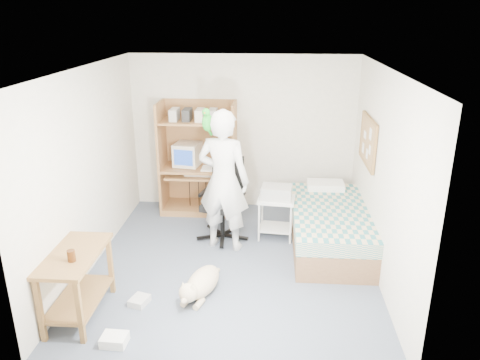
{
  "coord_description": "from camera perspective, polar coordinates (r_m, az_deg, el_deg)",
  "views": [
    {
      "loc": [
        0.48,
        -5.36,
        3.11
      ],
      "look_at": [
        0.07,
        0.32,
        1.05
      ],
      "focal_mm": 35.0,
      "sensor_mm": 36.0,
      "label": 1
    }
  ],
  "objects": [
    {
      "name": "floor",
      "position": [
        6.22,
        -0.87,
        -10.15
      ],
      "size": [
        4.0,
        4.0,
        0.0
      ],
      "primitive_type": "plane",
      "color": "#4E5669",
      "rests_on": "ground"
    },
    {
      "name": "wall_back",
      "position": [
        7.61,
        0.4,
        5.73
      ],
      "size": [
        3.6,
        0.02,
        2.5
      ],
      "primitive_type": "cube",
      "color": "white",
      "rests_on": "floor"
    },
    {
      "name": "wall_right",
      "position": [
        5.82,
        16.99,
        0.34
      ],
      "size": [
        0.02,
        4.0,
        2.5
      ],
      "primitive_type": "cube",
      "color": "white",
      "rests_on": "floor"
    },
    {
      "name": "wall_left",
      "position": [
        6.12,
        -17.99,
        1.16
      ],
      "size": [
        0.02,
        4.0,
        2.5
      ],
      "primitive_type": "cube",
      "color": "white",
      "rests_on": "floor"
    },
    {
      "name": "ceiling",
      "position": [
        5.42,
        -1.01,
        13.4
      ],
      "size": [
        3.6,
        4.0,
        0.02
      ],
      "primitive_type": "cube",
      "color": "white",
      "rests_on": "wall_back"
    },
    {
      "name": "computer_hutch",
      "position": [
        7.55,
        -5.06,
        2.15
      ],
      "size": [
        1.2,
        0.63,
        1.8
      ],
      "color": "brown",
      "rests_on": "floor"
    },
    {
      "name": "bed",
      "position": [
        6.66,
        10.85,
        -5.58
      ],
      "size": [
        1.02,
        2.02,
        0.66
      ],
      "color": "brown",
      "rests_on": "floor"
    },
    {
      "name": "side_desk",
      "position": [
        5.32,
        -19.3,
        -10.85
      ],
      "size": [
        0.5,
        1.0,
        0.75
      ],
      "color": "brown",
      "rests_on": "floor"
    },
    {
      "name": "corkboard",
      "position": [
        6.6,
        15.33,
        4.6
      ],
      "size": [
        0.04,
        0.94,
        0.66
      ],
      "color": "#9A7145",
      "rests_on": "wall_right"
    },
    {
      "name": "office_chair",
      "position": [
        6.75,
        -1.97,
        -3.63
      ],
      "size": [
        0.66,
        0.67,
        1.17
      ],
      "rotation": [
        0.0,
        0.0,
        -0.25
      ],
      "color": "black",
      "rests_on": "floor"
    },
    {
      "name": "person",
      "position": [
        6.25,
        -2.02,
        -0.1
      ],
      "size": [
        0.8,
        0.63,
        1.95
      ],
      "primitive_type": "imported",
      "rotation": [
        0.0,
        0.0,
        2.89
      ],
      "color": "silver",
      "rests_on": "floor"
    },
    {
      "name": "parrot",
      "position": [
        6.06,
        -4.01,
        7.19
      ],
      "size": [
        0.14,
        0.25,
        0.39
      ],
      "rotation": [
        0.0,
        0.0,
        -0.25
      ],
      "color": "#148713",
      "rests_on": "person"
    },
    {
      "name": "dog",
      "position": [
        5.54,
        -4.81,
        -12.46
      ],
      "size": [
        0.48,
        0.92,
        0.35
      ],
      "rotation": [
        0.0,
        0.0,
        -0.31
      ],
      "color": "tan",
      "rests_on": "floor"
    },
    {
      "name": "printer_cart",
      "position": [
        6.74,
        4.43,
        -3.84
      ],
      "size": [
        0.55,
        0.46,
        0.61
      ],
      "rotation": [
        0.0,
        0.0,
        -0.1
      ],
      "color": "white",
      "rests_on": "floor"
    },
    {
      "name": "printer",
      "position": [
        6.63,
        4.5,
        -1.49
      ],
      "size": [
        0.45,
        0.36,
        0.18
      ],
      "primitive_type": "cube",
      "rotation": [
        0.0,
        0.0,
        -0.1
      ],
      "color": "#A5A5A1",
      "rests_on": "printer_cart"
    },
    {
      "name": "crt_monitor",
      "position": [
        7.55,
        -6.41,
        3.15
      ],
      "size": [
        0.45,
        0.46,
        0.37
      ],
      "rotation": [
        0.0,
        0.0,
        -0.16
      ],
      "color": "beige",
      "rests_on": "computer_hutch"
    },
    {
      "name": "keyboard",
      "position": [
        7.45,
        -5.0,
        0.67
      ],
      "size": [
        0.46,
        0.18,
        0.03
      ],
      "primitive_type": "cube",
      "rotation": [
        0.0,
        0.0,
        -0.04
      ],
      "color": "beige",
      "rests_on": "computer_hutch"
    },
    {
      "name": "pencil_cup",
      "position": [
        7.42,
        -2.35,
        1.88
      ],
      "size": [
        0.08,
        0.08,
        0.12
      ],
      "primitive_type": "cylinder",
      "color": "gold",
      "rests_on": "computer_hutch"
    },
    {
      "name": "drink_glass",
      "position": [
        5.02,
        -19.87,
        -8.69
      ],
      "size": [
        0.08,
        0.08,
        0.12
      ],
      "primitive_type": "cylinder",
      "color": "#41200A",
      "rests_on": "side_desk"
    },
    {
      "name": "floor_box_a",
      "position": [
        5.04,
        -15.06,
        -18.3
      ],
      "size": [
        0.26,
        0.21,
        0.1
      ],
      "primitive_type": "cube",
      "rotation": [
        0.0,
        0.0,
        -0.04
      ],
      "color": "white",
      "rests_on": "floor"
    },
    {
      "name": "floor_box_b",
      "position": [
        5.55,
        -12.15,
        -14.2
      ],
      "size": [
        0.24,
        0.26,
        0.08
      ],
      "primitive_type": "cube",
      "rotation": [
        0.0,
        0.0,
        -0.29
      ],
      "color": "beige",
      "rests_on": "floor"
    }
  ]
}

